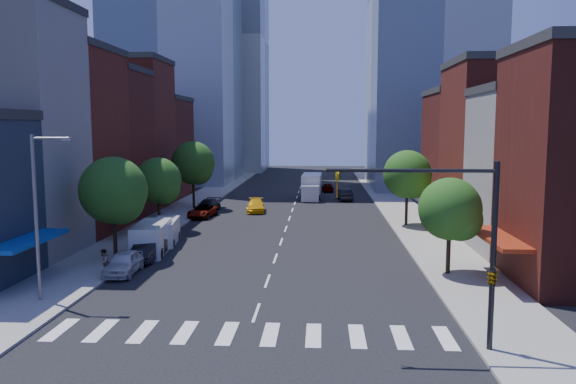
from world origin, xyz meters
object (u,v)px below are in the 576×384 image
Objects in this scene: parked_car_third at (202,211)px; taxi at (256,206)px; traffic_car_oncoming at (345,195)px; traffic_car_far at (328,187)px; pedestrian_far at (104,262)px; cargo_van_far at (165,232)px; parked_car_rear at (208,205)px; cargo_van_near at (151,239)px; parked_car_second at (147,250)px; box_truck at (311,187)px; parked_car_front at (124,263)px.

taxi is (5.17, 4.20, 0.04)m from parked_car_third.
traffic_car_oncoming reaches higher than traffic_car_far.
pedestrian_far is (-1.28, -23.84, 0.33)m from parked_car_third.
cargo_van_far is at bearing -112.86° from taxi.
taxi is at bearing 46.57° from parked_car_third.
cargo_van_far reaches higher than parked_car_rear.
cargo_van_far is at bearing 84.46° from cargo_van_near.
parked_car_third is at bearing -146.60° from taxi.
cargo_van_near reaches higher than parked_car_rear.
parked_car_second is at bearing 65.86° from traffic_car_far.
parked_car_second is at bearing -93.59° from cargo_van_far.
box_truck is at bearing 65.40° from cargo_van_near.
traffic_car_far is (-2.11, 9.67, -0.13)m from traffic_car_oncoming.
parked_car_front is 0.96× the size of parked_car_second.
traffic_car_far is at bearing 68.72° from parked_car_third.
cargo_van_near reaches higher than parked_car_third.
cargo_van_far reaches higher than traffic_car_oncoming.
traffic_car_oncoming is at bearing 39.99° from taxi.
taxi is at bearing 60.74° from traffic_car_far.
taxi reaches higher than parked_car_third.
parked_car_rear is 1.03× the size of traffic_car_oncoming.
pedestrian_far is at bearing -84.65° from parked_car_rear.
traffic_car_oncoming is 2.77× the size of pedestrian_far.
cargo_van_far is at bearing 177.15° from pedestrian_far.
parked_car_front is at bearing -104.59° from box_truck.
traffic_car_oncoming is (15.86, 10.68, 0.07)m from parked_car_rear.
traffic_car_far is (13.75, 47.49, -0.11)m from parked_car_front.
box_truck is at bearing 74.40° from parked_car_second.
box_truck reaches higher than pedestrian_far.
box_truck reaches higher than parked_car_front.
box_truck is 41.97m from pedestrian_far.
parked_car_front is at bearing -83.20° from parked_car_third.
parked_car_third reaches higher than traffic_car_far.
cargo_van_far reaches higher than traffic_car_far.
parked_car_second is 0.94× the size of cargo_van_far.
parked_car_rear is at bearing -179.34° from pedestrian_far.
parked_car_rear reaches higher than traffic_car_far.
pedestrian_far reaches higher than parked_car_third.
traffic_car_oncoming is (10.40, 10.65, 0.07)m from taxi.
taxi is 2.87× the size of pedestrian_far.
traffic_car_oncoming is at bearing 67.39° from parked_car_second.
parked_car_front is at bearing 61.14° from traffic_car_oncoming.
parked_car_second is 1.22× the size of traffic_car_far.
cargo_van_far is 0.60× the size of box_truck.
cargo_van_near is 35.20m from box_truck.
parked_car_second is at bearing 59.34° from traffic_car_oncoming.
cargo_van_far is 10.49m from pedestrian_far.
cargo_van_near is at bearing 64.66° from traffic_car_far.
cargo_van_near is 1.17× the size of taxi.
traffic_car_far is (13.74, 41.57, -0.51)m from cargo_van_near.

